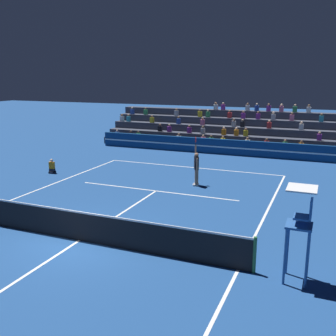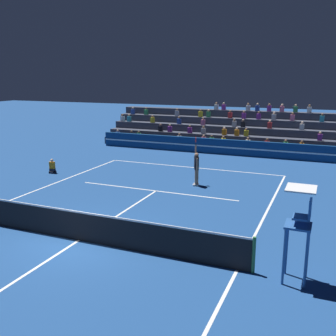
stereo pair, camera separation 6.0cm
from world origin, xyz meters
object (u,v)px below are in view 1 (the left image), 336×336
Objects in this scene: ball_kid_courtside at (52,168)px; tennis_player at (196,167)px; umpire_chair at (301,222)px; tennis_ball at (40,206)px.

tennis_player is at bearing 4.80° from ball_kid_courtside.
umpire_chair is 39.26× the size of tennis_ball.
tennis_ball is at bearing -56.49° from ball_kid_courtside.
umpire_chair is 11.14m from tennis_ball.
tennis_player is 7.85m from tennis_ball.
tennis_ball is at bearing -131.33° from tennis_player.
umpire_chair reaches higher than tennis_ball.
ball_kid_courtside reaches higher than tennis_ball.
tennis_player is at bearing 48.67° from tennis_ball.
tennis_ball is (-5.14, -5.85, -0.96)m from tennis_player.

